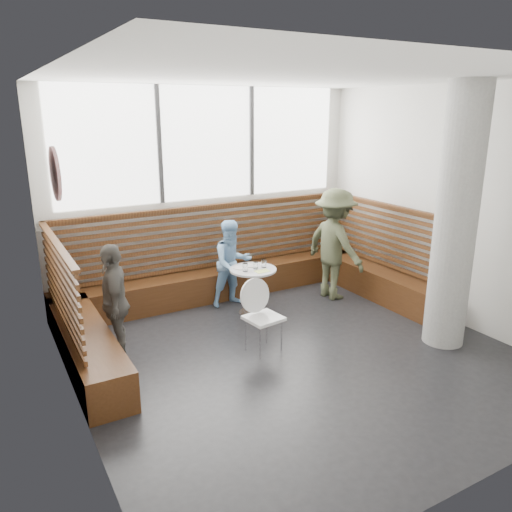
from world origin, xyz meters
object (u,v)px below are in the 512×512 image
adult_man (335,244)px  child_back (232,263)px  child_left (115,302)px  concrete_column (456,219)px  cafe_chair (261,310)px  cafe_table (253,282)px

adult_man → child_back: 1.62m
child_left → adult_man: bearing=109.6°
concrete_column → cafe_chair: concrete_column is taller
cafe_chair → child_back: bearing=68.4°
concrete_column → child_left: concrete_column is taller
child_back → cafe_table: bearing=-79.1°
concrete_column → cafe_table: size_ratio=4.65×
concrete_column → child_left: bearing=156.4°
adult_man → child_left: bearing=89.6°
child_back → child_left: bearing=-158.3°
cafe_table → child_left: size_ratio=0.49×
concrete_column → cafe_table: bearing=130.3°
cafe_chair → cafe_table: bearing=57.8°
adult_man → cafe_chair: bearing=111.8°
cafe_chair → child_left: 1.73m
concrete_column → cafe_table: concrete_column is taller
cafe_table → adult_man: 1.48m
concrete_column → child_back: size_ratio=2.44×
cafe_chair → adult_man: (1.90, 0.99, 0.34)m
cafe_table → child_left: child_left is taller
adult_man → child_left: (-3.48, -0.33, -0.16)m
cafe_chair → child_left: bearing=149.6°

